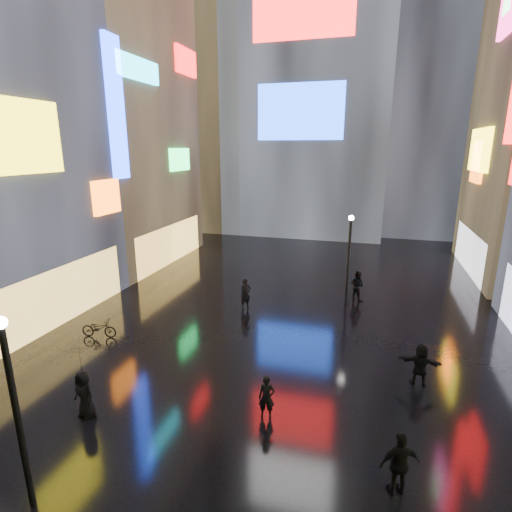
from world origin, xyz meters
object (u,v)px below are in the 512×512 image
at_px(bicycle, 99,328).
at_px(pedestrian_3, 400,464).
at_px(lamp_near, 15,405).
at_px(lamp_far, 349,255).

bearing_deg(bicycle, pedestrian_3, -121.23).
bearing_deg(pedestrian_3, lamp_near, -3.93).
distance_m(lamp_far, pedestrian_3, 13.59).
bearing_deg(lamp_far, pedestrian_3, -80.49).
height_order(lamp_far, bicycle, lamp_far).
distance_m(lamp_near, bicycle, 9.87).
xyz_separation_m(pedestrian_3, bicycle, (-13.33, 5.49, -0.46)).
height_order(lamp_near, pedestrian_3, lamp_near).
height_order(pedestrian_3, bicycle, pedestrian_3).
xyz_separation_m(lamp_near, lamp_far, (6.72, 16.24, 0.00)).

